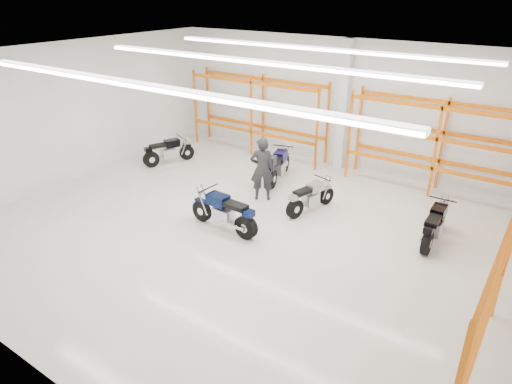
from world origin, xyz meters
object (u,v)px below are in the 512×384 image
Objects in this scene: structural_column at (344,106)px; motorcycle_back_a at (167,152)px; motorcycle_back_c at (309,198)px; motorcycle_main at (226,213)px; standing_man at (262,169)px; motorcycle_back_b at (277,166)px; motorcycle_back_d at (434,226)px.

motorcycle_back_a is at bearing -148.36° from structural_column.
motorcycle_main is at bearing -119.70° from motorcycle_back_c.
standing_man reaches higher than motorcycle_main.
standing_man is (4.61, -0.54, 0.53)m from motorcycle_back_a.
motorcycle_back_b is (4.25, 0.88, 0.09)m from motorcycle_back_a.
motorcycle_back_b is 3.19m from structural_column.
motorcycle_main is 5.64m from motorcycle_back_a.
motorcycle_back_d is 1.05× the size of standing_man.
motorcycle_back_c is 3.48m from motorcycle_back_d.
motorcycle_back_c is 1.71m from standing_man.
structural_column is at bearing 31.64° from motorcycle_back_a.
motorcycle_back_a is at bearing -168.24° from motorcycle_back_b.
structural_column reaches higher than motorcycle_back_c.
structural_column reaches higher than motorcycle_back_b.
motorcycle_back_d is at bearing -11.72° from motorcycle_back_b.
motorcycle_back_b is 1.07× the size of motorcycle_back_d.
motorcycle_back_b is 0.49× the size of structural_column.
structural_column reaches higher than motorcycle_back_d.
standing_man is at bearing -75.93° from motorcycle_back_b.
motorcycle_back_d is (9.69, -0.24, 0.02)m from motorcycle_back_a.
motorcycle_back_b is (-0.68, 3.64, 0.04)m from motorcycle_main.
standing_man is (0.36, -1.43, 0.44)m from motorcycle_back_b.
motorcycle_main is 2.61m from motorcycle_back_c.
standing_man is 4.14m from structural_column.
motorcycle_main is 0.50× the size of structural_column.
motorcycle_back_b reaches higher than motorcycle_back_c.
standing_man reaches higher than motorcycle_back_a.
motorcycle_back_d is at bearing 149.32° from standing_man.
motorcycle_main is 1.00× the size of motorcycle_back_b.
motorcycle_main is 1.18× the size of motorcycle_back_c.
structural_column is (5.40, 3.33, 1.79)m from motorcycle_back_a.
motorcycle_back_a reaches higher than motorcycle_back_c.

